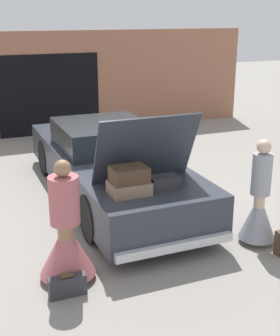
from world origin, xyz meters
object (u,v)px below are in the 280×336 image
person_right (259,207)px  person_left (66,239)px  suitcase_beside_left_person (68,286)px  car (109,165)px

person_right → person_left: bearing=101.4°
person_left → suitcase_beside_left_person: bearing=-0.3°
car → person_right: car is taller
suitcase_beside_left_person → person_right: bearing=5.8°
car → person_left: size_ratio=3.43×
person_right → suitcase_beside_left_person: size_ratio=3.47×
car → suitcase_beside_left_person: car is taller
car → person_left: (-1.42, -2.51, -0.05)m
car → suitcase_beside_left_person: bearing=-117.7°
person_left → person_right: size_ratio=1.01×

